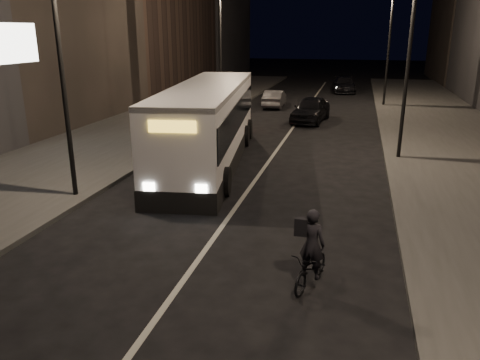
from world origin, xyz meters
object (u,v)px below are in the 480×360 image
Objects in this scene: car_near at (311,109)px; streetlight_right_mid at (404,36)px; streetlight_left_near at (66,37)px; city_bus at (208,121)px; streetlight_left_far at (224,34)px; car_mid at (274,99)px; cyclist_on_bicycle at (311,261)px; streetlight_right_far at (386,33)px; car_far at (344,85)px.

streetlight_right_mid is at bearing -54.46° from car_near.
city_bus is (2.77, 5.68, -3.52)m from streetlight_left_near.
streetlight_right_mid is 10.60m from car_near.
city_bus is 11.30m from car_near.
city_bus is (2.77, -12.32, -3.52)m from streetlight_left_far.
city_bus is at bearing -100.11° from car_near.
car_near is at bearing 119.26° from car_mid.
car_mid is (0.09, 16.09, -1.19)m from city_bus.
cyclist_on_bicycle is at bearing -101.55° from streetlight_right_mid.
streetlight_right_far is 9.39m from car_mid.
streetlight_right_far is 20.25m from city_bus.
streetlight_left_near reaches higher than cyclist_on_bicycle.
streetlight_right_mid is at bearing 117.32° from car_mid.
cyclist_on_bicycle is at bearing -25.50° from streetlight_left_near.
streetlight_right_far reaches higher than cyclist_on_bicycle.
city_bus is (-7.89, -18.32, -3.52)m from streetlight_right_far.
car_near is 1.17× the size of car_mid.
car_far is at bearing -116.76° from car_mid.
car_far is at bearing 61.81° from streetlight_left_far.
car_mid is (-7.81, 13.77, -4.71)m from streetlight_right_mid.
car_near reaches higher than car_far.
streetlight_right_far is at bearing 58.76° from city_bus.
car_mid is 0.81× the size of car_far.
car_far is (7.66, 14.28, -4.65)m from streetlight_left_far.
streetlight_left_near is at bearing 171.29° from cyclist_on_bicycle.
car_near is (6.13, 16.42, -4.57)m from streetlight_left_near.
city_bus is at bearing -106.32° from car_far.
car_near is at bearing 118.28° from streetlight_right_mid.
streetlight_left_near is 1.76× the size of car_near.
streetlight_left_near reaches higher than city_bus.
car_far is at bearing 107.70° from cyclist_on_bicycle.
car_far reaches higher than car_mid.
car_far is (4.80, 10.51, 0.06)m from car_mid.
streetlight_left_near is at bearing -109.26° from car_far.
streetlight_left_far is 0.64× the size of city_bus.
streetlight_right_mid is 4.18× the size of cyclist_on_bicycle.
streetlight_left_far is 6.68m from car_mid.
streetlight_left_far reaches higher than cyclist_on_bicycle.
streetlight_left_near is at bearing -90.00° from streetlight_left_far.
car_far is (-3.01, 24.28, -4.65)m from streetlight_right_mid.
car_far is at bearing 71.66° from city_bus.
car_mid is 11.55m from car_far.
cyclist_on_bicycle is 0.42× the size of car_near.
streetlight_right_far is 12.24m from streetlight_left_far.
streetlight_right_far is 9.94m from car_near.
streetlight_left_far is 23.89m from cyclist_on_bicycle.
car_near is (-4.53, -7.58, -4.57)m from streetlight_right_far.
streetlight_right_far is at bearing -75.94° from car_far.
cyclist_on_bicycle is 26.25m from car_mid.
streetlight_right_mid is 1.00× the size of streetlight_left_far.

